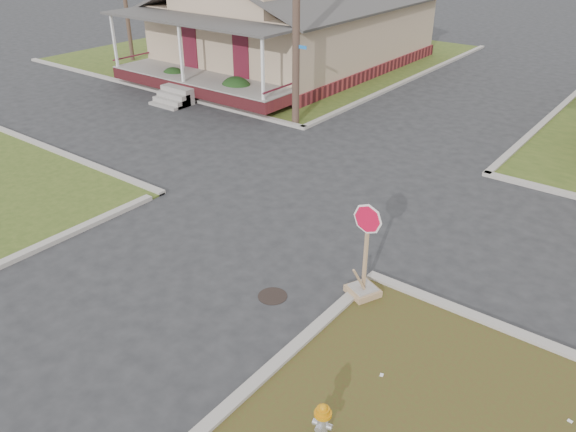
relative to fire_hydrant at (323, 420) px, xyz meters
The scene contains 10 objects.
ground 6.01m from the fire_hydrant, 150.12° to the left, with size 120.00×120.00×0.00m, color #262628.
verge_far_left 27.78m from the fire_hydrant, 130.93° to the left, with size 19.00×19.00×0.05m, color #3B4F1C.
curbs 9.54m from the fire_hydrant, 123.04° to the left, with size 80.00×40.00×0.12m, color #A79F97, non-canonical shape.
manhole 3.92m from the fire_hydrant, 140.31° to the left, with size 0.64×0.64×0.01m, color black.
corner_house 24.92m from the fire_hydrant, 127.69° to the left, with size 10.10×15.50×5.30m.
tree_far_left 27.69m from the fire_hydrant, 147.14° to the left, with size 0.22×0.22×4.90m, color #3E2D23.
fire_hydrant is the anchor object (origin of this frame).
stop_sign 3.96m from the fire_hydrant, 111.58° to the left, with size 0.62×0.61×2.19m.
hedge_left 20.86m from the fire_hydrant, 143.74° to the left, with size 1.35×1.11×1.03m, color #1B3814.
hedge_right 18.06m from the fire_hydrant, 136.24° to the left, with size 1.46×1.20×1.12m, color #1B3814.
Camera 1 is at (8.47, -8.14, 7.30)m, focal length 35.00 mm.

